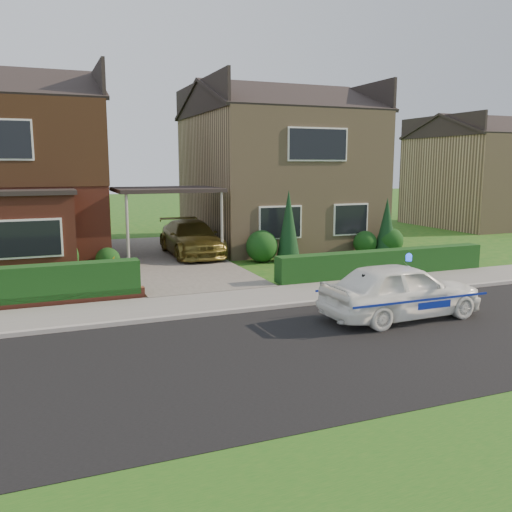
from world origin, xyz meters
TOP-DOWN VIEW (x-y plane):
  - ground at (0.00, 0.00)m, footprint 120.00×120.00m
  - road at (0.00, 0.00)m, footprint 60.00×6.00m
  - kerb at (0.00, 3.05)m, footprint 60.00×0.16m
  - sidewalk at (0.00, 4.10)m, footprint 60.00×2.00m
  - grass_verge at (0.00, -5.00)m, footprint 60.00×4.00m
  - driveway at (0.00, 11.00)m, footprint 3.80×12.00m
  - house_right at (5.80, 13.99)m, footprint 7.50×8.06m
  - carport_link at (0.00, 10.95)m, footprint 3.80×3.00m
  - hedge_right at (5.80, 5.35)m, footprint 7.50×0.55m
  - shrub_left_mid at (-4.00, 9.30)m, footprint 1.32×1.32m
  - shrub_left_near at (-2.40, 9.60)m, footprint 0.84×0.84m
  - shrub_right_near at (3.20, 9.40)m, footprint 1.20×1.20m
  - shrub_right_mid at (7.80, 9.50)m, footprint 0.96×0.96m
  - shrub_right_far at (8.80, 9.20)m, footprint 1.08×1.08m
  - conifer_a at (4.20, 9.20)m, footprint 0.90×0.90m
  - conifer_b at (8.60, 9.20)m, footprint 0.90×0.90m
  - neighbour_right at (20.00, 16.00)m, footprint 6.50×7.00m
  - police_car at (3.38, 1.20)m, footprint 3.64×4.01m
  - driveway_car at (1.00, 11.33)m, footprint 1.92×4.61m
  - potted_plant_b at (-2.50, 8.17)m, footprint 0.53×0.52m
  - potted_plant_c at (-2.95, 6.00)m, footprint 0.47×0.47m

SIDE VIEW (x-z plane):
  - ground at x=0.00m, z-range 0.00..0.00m
  - road at x=0.00m, z-range -0.01..0.01m
  - grass_verge at x=0.00m, z-range -0.01..0.01m
  - hedge_right at x=5.80m, z-range -0.40..0.40m
  - sidewalk at x=0.00m, z-range 0.00..0.10m
  - kerb at x=0.00m, z-range 0.00..0.12m
  - driveway at x=0.00m, z-range 0.00..0.12m
  - potted_plant_b at x=-2.50m, z-range 0.00..0.74m
  - potted_plant_c at x=-2.95m, z-range 0.00..0.78m
  - shrub_left_near at x=-2.40m, z-range 0.00..0.84m
  - shrub_right_mid at x=7.80m, z-range 0.00..0.96m
  - shrub_right_far at x=8.80m, z-range 0.00..1.08m
  - shrub_right_near at x=3.20m, z-range 0.00..1.20m
  - shrub_left_mid at x=-4.00m, z-range 0.00..1.32m
  - police_car at x=3.38m, z-range -0.08..1.43m
  - driveway_car at x=1.00m, z-range 0.12..1.45m
  - conifer_b at x=8.60m, z-range 0.00..2.20m
  - conifer_a at x=4.20m, z-range 0.00..2.60m
  - neighbour_right at x=20.00m, z-range 0.00..5.20m
  - carport_link at x=0.00m, z-range 1.27..4.04m
  - house_right at x=5.80m, z-range 0.04..7.29m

